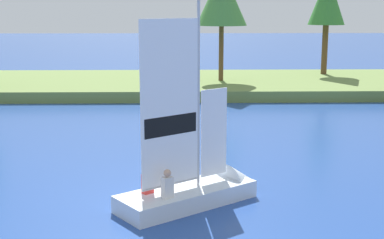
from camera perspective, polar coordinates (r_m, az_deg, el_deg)
name	(u,v)px	position (r m, az deg, el deg)	size (l,w,h in m)	color
shore_bank	(191,84)	(35.91, -0.13, 3.69)	(80.00, 10.57, 0.64)	olive
shoreline_tree_centre	(327,0)	(39.45, 13.83, 11.92)	(2.50, 2.50, 6.87)	brown
sailboat	(205,185)	(15.53, 1.35, -6.77)	(4.37, 3.69, 6.19)	silver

